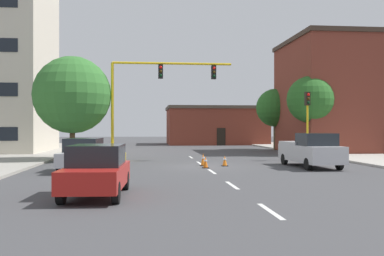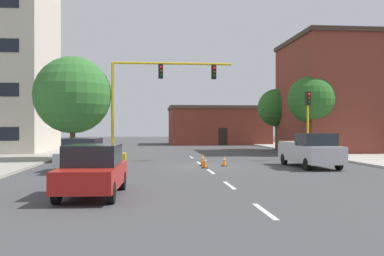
% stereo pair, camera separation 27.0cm
% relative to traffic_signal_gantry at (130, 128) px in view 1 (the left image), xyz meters
% --- Properties ---
extents(ground_plane, '(160.00, 160.00, 0.00)m').
position_rel_traffic_signal_gantry_xyz_m(ground_plane, '(4.56, -4.74, -2.25)').
color(ground_plane, '#424244').
extents(sidewalk_left, '(6.00, 56.00, 0.14)m').
position_rel_traffic_signal_gantry_xyz_m(sidewalk_left, '(-8.33, 3.26, -2.18)').
color(sidewalk_left, '#9E998E').
rests_on(sidewalk_left, ground_plane).
extents(sidewalk_right, '(6.00, 56.00, 0.14)m').
position_rel_traffic_signal_gantry_xyz_m(sidewalk_right, '(17.45, 3.26, -2.18)').
color(sidewalk_right, '#B2ADA3').
rests_on(sidewalk_right, ground_plane).
extents(lane_stripe_seg_0, '(0.16, 2.40, 0.01)m').
position_rel_traffic_signal_gantry_xyz_m(lane_stripe_seg_0, '(4.56, -18.74, -2.25)').
color(lane_stripe_seg_0, silver).
rests_on(lane_stripe_seg_0, ground_plane).
extents(lane_stripe_seg_1, '(0.16, 2.40, 0.01)m').
position_rel_traffic_signal_gantry_xyz_m(lane_stripe_seg_1, '(4.56, -13.24, -2.25)').
color(lane_stripe_seg_1, silver).
rests_on(lane_stripe_seg_1, ground_plane).
extents(lane_stripe_seg_2, '(0.16, 2.40, 0.01)m').
position_rel_traffic_signal_gantry_xyz_m(lane_stripe_seg_2, '(4.56, -7.74, -2.25)').
color(lane_stripe_seg_2, silver).
rests_on(lane_stripe_seg_2, ground_plane).
extents(lane_stripe_seg_3, '(0.16, 2.40, 0.01)m').
position_rel_traffic_signal_gantry_xyz_m(lane_stripe_seg_3, '(4.56, -2.24, -2.25)').
color(lane_stripe_seg_3, silver).
rests_on(lane_stripe_seg_3, ground_plane).
extents(lane_stripe_seg_4, '(0.16, 2.40, 0.01)m').
position_rel_traffic_signal_gantry_xyz_m(lane_stripe_seg_4, '(4.56, 3.26, -2.25)').
color(lane_stripe_seg_4, silver).
rests_on(lane_stripe_seg_4, ground_plane).
extents(building_brick_center, '(13.23, 9.24, 5.08)m').
position_rel_traffic_signal_gantry_xyz_m(building_brick_center, '(10.54, 28.92, 0.30)').
color(building_brick_center, brown).
rests_on(building_brick_center, ground_plane).
extents(building_row_right, '(13.90, 10.81, 10.54)m').
position_rel_traffic_signal_gantry_xyz_m(building_row_right, '(21.23, 9.18, 3.03)').
color(building_row_right, brown).
rests_on(building_row_right, ground_plane).
extents(traffic_signal_gantry, '(9.15, 1.20, 6.83)m').
position_rel_traffic_signal_gantry_xyz_m(traffic_signal_gantry, '(0.00, 0.00, 0.00)').
color(traffic_signal_gantry, yellow).
rests_on(traffic_signal_gantry, ground_plane).
extents(traffic_light_pole_right, '(0.32, 0.47, 4.80)m').
position_rel_traffic_signal_gantry_xyz_m(traffic_light_pole_right, '(12.37, -0.71, 1.28)').
color(traffic_light_pole_right, yellow).
rests_on(traffic_light_pole_right, ground_plane).
extents(tree_right_mid, '(3.93, 3.93, 6.59)m').
position_rel_traffic_signal_gantry_xyz_m(tree_right_mid, '(14.75, 4.98, 2.36)').
color(tree_right_mid, brown).
rests_on(tree_right_mid, ground_plane).
extents(tree_left_near, '(5.27, 5.27, 7.17)m').
position_rel_traffic_signal_gantry_xyz_m(tree_left_near, '(-3.89, 0.20, 2.28)').
color(tree_left_near, '#4C3823').
rests_on(tree_left_near, ground_plane).
extents(tree_right_far, '(3.96, 3.96, 6.31)m').
position_rel_traffic_signal_gantry_xyz_m(tree_right_far, '(14.49, 14.20, 2.06)').
color(tree_right_far, brown).
rests_on(tree_right_far, ground_plane).
extents(pickup_truck_silver, '(2.20, 5.47, 1.99)m').
position_rel_traffic_signal_gantry_xyz_m(pickup_truck_silver, '(10.63, -5.87, -1.27)').
color(pickup_truck_silver, '#BCBCC1').
rests_on(pickup_truck_silver, ground_plane).
extents(sedan_red_near_left, '(2.07, 4.59, 1.74)m').
position_rel_traffic_signal_gantry_xyz_m(sedan_red_near_left, '(-0.54, -15.52, -1.36)').
color(sedan_red_near_left, '#B21E19').
rests_on(sedan_red_near_left, ground_plane).
extents(sedan_silver_mid_left, '(2.20, 4.63, 1.74)m').
position_rel_traffic_signal_gantry_xyz_m(sedan_silver_mid_left, '(-2.20, -6.72, -1.36)').
color(sedan_silver_mid_left, '#B7B7BC').
rests_on(sedan_silver_mid_left, ground_plane).
extents(traffic_cone_roadside_a, '(0.36, 0.36, 0.76)m').
position_rel_traffic_signal_gantry_xyz_m(traffic_cone_roadside_a, '(4.54, -4.30, -1.88)').
color(traffic_cone_roadside_a, black).
rests_on(traffic_cone_roadside_a, ground_plane).
extents(traffic_cone_roadside_b, '(0.36, 0.36, 0.67)m').
position_rel_traffic_signal_gantry_xyz_m(traffic_cone_roadside_b, '(4.49, -5.73, -1.92)').
color(traffic_cone_roadside_b, black).
rests_on(traffic_cone_roadside_b, ground_plane).
extents(traffic_cone_roadside_c, '(0.36, 0.36, 0.64)m').
position_rel_traffic_signal_gantry_xyz_m(traffic_cone_roadside_c, '(5.80, -4.61, -1.94)').
color(traffic_cone_roadside_c, black).
rests_on(traffic_cone_roadside_c, ground_plane).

